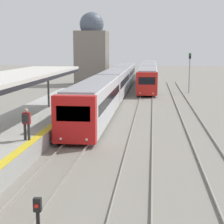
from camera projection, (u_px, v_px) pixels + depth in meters
person_on_platform at (26, 122)px, 19.35m from camera, size 0.40×0.40×1.66m
train_near at (115, 82)px, 43.99m from camera, size 2.54×46.47×3.17m
train_far at (149, 72)px, 63.79m from camera, size 2.51×42.20×3.09m
signal_mast_far at (190, 68)px, 48.08m from camera, size 0.28×0.29×5.07m
distant_domed_building at (92, 51)px, 59.14m from camera, size 4.92×4.92×11.28m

